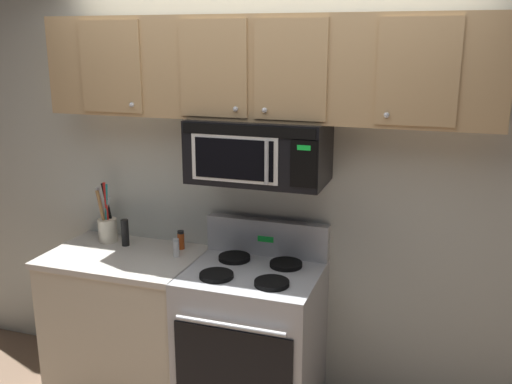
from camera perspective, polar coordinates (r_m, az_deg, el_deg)
The scene contains 9 objects.
back_wall at distance 3.47m, azimuth 1.58°, elevation 1.21°, with size 5.20×0.10×2.70m, color silver.
stove_range at distance 3.47m, azimuth -0.36°, elevation -14.47°, with size 0.76×0.69×1.12m.
over_range_microwave at distance 3.19m, azimuth 0.29°, elevation 4.13°, with size 0.76×0.43×0.35m.
upper_cabinets at distance 3.17m, azimuth 0.48°, elevation 12.24°, with size 2.50×0.36×0.55m.
counter_segment at distance 3.81m, azimuth -12.65°, elevation -12.32°, with size 0.93×0.65×0.90m.
utensil_crock_cream at distance 3.84m, azimuth -14.59°, elevation -3.25°, with size 0.12×0.12×0.39m.
salt_shaker at distance 3.51m, azimuth -7.94°, elevation -5.51°, with size 0.04×0.04×0.11m.
pepper_mill at distance 3.74m, azimuth -12.89°, elevation -3.96°, with size 0.05×0.05×0.17m, color black.
spice_jar at distance 3.63m, azimuth -7.48°, elevation -4.75°, with size 0.04×0.04×0.12m.
Camera 1 is at (0.99, -2.44, 2.18)m, focal length 40.24 mm.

